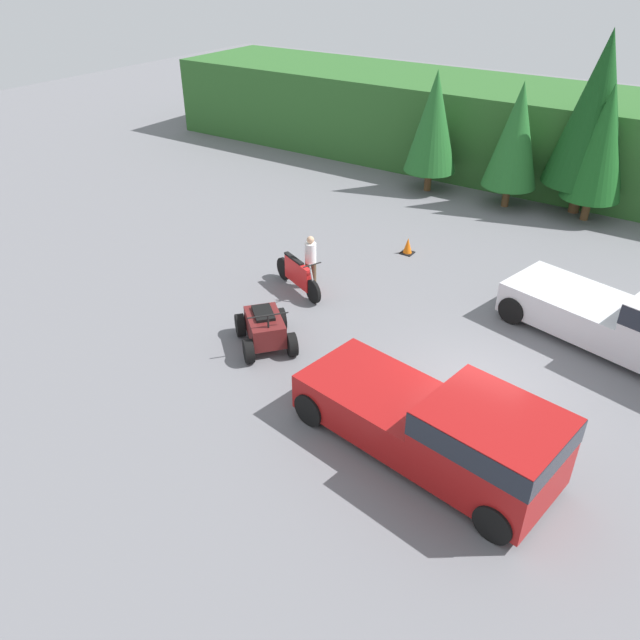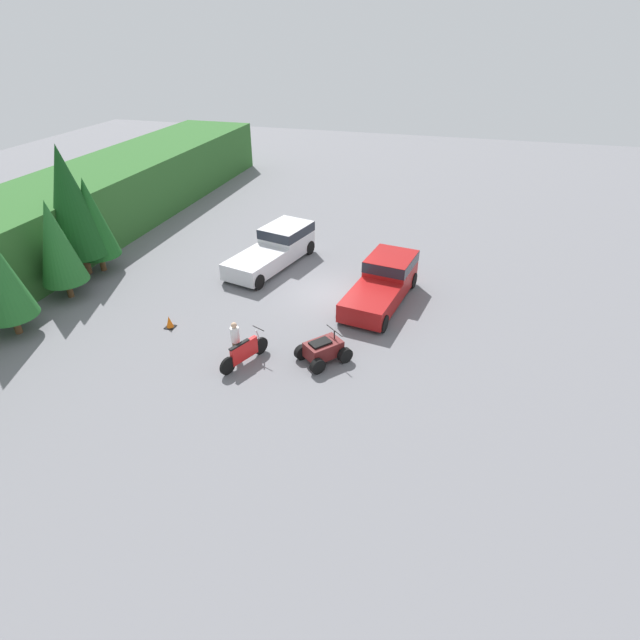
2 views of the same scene
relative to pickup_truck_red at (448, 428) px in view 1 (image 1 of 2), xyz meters
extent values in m
plane|color=slate|center=(-0.33, 2.55, -0.94)|extent=(80.00, 80.00, 0.00)
cube|color=#2D6028|center=(-0.33, 18.55, 0.88)|extent=(44.00, 6.00, 3.64)
cylinder|color=brown|center=(-7.24, 14.31, -0.51)|extent=(0.29, 0.29, 0.86)
cone|color=#236628|center=(-7.24, 14.31, 1.89)|extent=(2.11, 2.11, 3.93)
cylinder|color=brown|center=(-3.91, 14.39, -0.52)|extent=(0.28, 0.28, 0.85)
cone|color=#236628|center=(-3.91, 14.39, 1.84)|extent=(2.08, 2.08, 3.87)
cylinder|color=brown|center=(-1.49, 15.27, -0.35)|extent=(0.39, 0.39, 1.18)
cone|color=#144719|center=(-1.49, 15.27, 2.92)|extent=(2.88, 2.88, 5.36)
cylinder|color=brown|center=(-0.96, 14.73, -0.50)|extent=(0.29, 0.29, 0.88)
cone|color=#19561E|center=(-0.96, 14.73, 1.94)|extent=(2.15, 2.15, 4.01)
cube|color=maroon|center=(0.91, -0.15, 0.06)|extent=(2.76, 2.41, 1.58)
cube|color=#1E232D|center=(0.91, -0.15, 0.58)|extent=(2.78, 2.43, 0.51)
cube|color=maroon|center=(-1.78, 0.29, -0.31)|extent=(3.30, 2.49, 0.85)
cylinder|color=black|center=(1.79, 0.65, -0.56)|extent=(0.80, 0.40, 0.76)
cylinder|color=black|center=(1.49, -1.19, -0.56)|extent=(0.80, 0.40, 0.76)
cylinder|color=black|center=(-2.63, 1.38, -0.56)|extent=(0.80, 0.40, 0.76)
cylinder|color=black|center=(-2.93, -0.47, -0.56)|extent=(0.80, 0.40, 0.76)
cube|color=silver|center=(0.59, 6.70, -0.31)|extent=(3.64, 2.75, 0.85)
cylinder|color=black|center=(-0.28, 7.88, -0.56)|extent=(0.81, 0.45, 0.76)
cylinder|color=black|center=(-0.73, 6.06, -0.56)|extent=(0.81, 0.45, 0.76)
cylinder|color=black|center=(-5.88, 3.89, -0.59)|extent=(0.69, 0.38, 0.71)
cylinder|color=black|center=(-7.45, 4.58, -0.59)|extent=(0.69, 0.38, 0.71)
cube|color=red|center=(-6.67, 4.23, -0.36)|extent=(1.24, 0.66, 0.73)
cylinder|color=#B7B7BC|center=(-5.93, 3.91, -0.17)|extent=(0.30, 0.17, 0.81)
cylinder|color=black|center=(-5.93, 3.91, 0.25)|extent=(0.27, 0.56, 0.04)
cube|color=black|center=(-6.86, 4.32, 0.03)|extent=(0.92, 0.50, 0.06)
cylinder|color=black|center=(-4.82, 1.40, -0.64)|extent=(0.60, 0.56, 0.61)
cylinder|color=black|center=(-5.53, 0.55, -0.64)|extent=(0.60, 0.56, 0.61)
cylinder|color=black|center=(-5.79, 2.22, -0.64)|extent=(0.60, 0.56, 0.61)
cylinder|color=black|center=(-6.50, 1.38, -0.64)|extent=(0.60, 0.56, 0.61)
cube|color=#5B1919|center=(-5.66, 1.39, -0.41)|extent=(1.60, 1.54, 0.60)
cylinder|color=black|center=(-5.27, 1.06, 0.06)|extent=(0.07, 0.07, 0.35)
cylinder|color=black|center=(-5.27, 1.06, 0.24)|extent=(0.69, 0.81, 0.04)
cube|color=black|center=(-5.77, 1.48, -0.07)|extent=(0.92, 0.89, 0.08)
cylinder|color=brown|center=(-6.44, 4.73, -0.53)|extent=(0.23, 0.23, 0.82)
cylinder|color=brown|center=(-6.53, 4.56, -0.53)|extent=(0.23, 0.23, 0.82)
cylinder|color=white|center=(-6.49, 4.65, 0.18)|extent=(0.46, 0.46, 0.61)
sphere|color=tan|center=(-6.49, 4.65, 0.60)|extent=(0.30, 0.30, 0.22)
cube|color=black|center=(-5.12, 8.38, -0.93)|extent=(0.42, 0.42, 0.03)
cone|color=orange|center=(-5.12, 8.38, -0.67)|extent=(0.32, 0.32, 0.55)
camera|label=1|loc=(3.09, -9.05, 8.18)|focal=35.00mm
camera|label=2|loc=(-20.91, -2.77, 10.43)|focal=28.00mm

